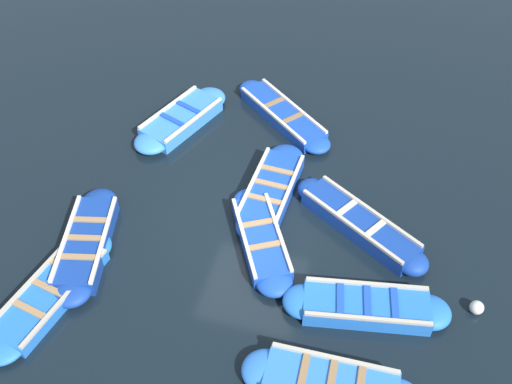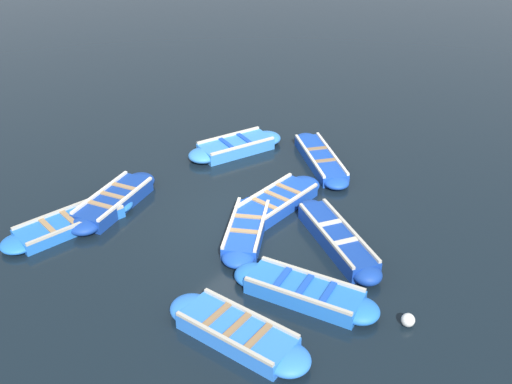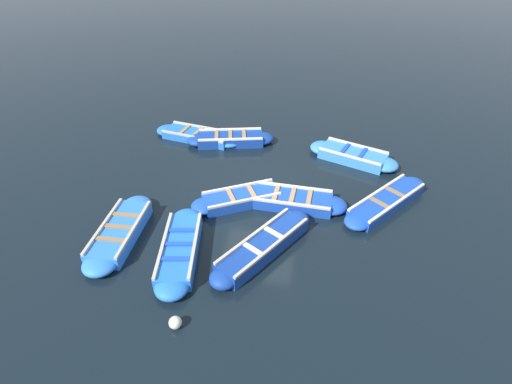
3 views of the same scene
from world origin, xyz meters
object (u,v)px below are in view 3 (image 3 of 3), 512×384
object	(u,v)px
boat_outer_right	(230,139)
boat_broadside	(180,249)
boat_inner_gap	(120,232)
boat_stern_in	(353,156)
boat_tucked	(242,198)
boat_alongside	(292,200)
boat_near_quay	(387,202)
buoy_orange_near	(175,323)
boat_far_corner	(263,246)
boat_drifting	(198,136)

from	to	relation	value
boat_outer_right	boat_broadside	distance (m)	6.24
boat_inner_gap	boat_stern_in	size ratio (longest dim) A/B	0.99
boat_tucked	boat_stern_in	bearing A→B (deg)	42.00
boat_alongside	boat_near_quay	xyz separation A→B (m)	(2.89, 0.40, -0.01)
boat_alongside	boat_stern_in	bearing A→B (deg)	57.05
boat_near_quay	buoy_orange_near	world-z (taller)	boat_near_quay
boat_outer_right	boat_alongside	size ratio (longest dim) A/B	1.02
boat_inner_gap	buoy_orange_near	size ratio (longest dim) A/B	11.59
boat_outer_right	buoy_orange_near	distance (m)	8.44
boat_inner_gap	buoy_orange_near	xyz separation A→B (m)	(2.46, -2.59, -0.04)
boat_alongside	boat_near_quay	distance (m)	2.92
boat_alongside	boat_stern_in	size ratio (longest dim) A/B	1.01
boat_tucked	boat_alongside	world-z (taller)	boat_alongside
boat_alongside	buoy_orange_near	bearing A→B (deg)	-113.94
boat_outer_right	boat_stern_in	xyz separation A→B (m)	(4.67, -0.55, -0.00)
boat_inner_gap	boat_broadside	bearing A→B (deg)	-12.20
boat_outer_right	boat_far_corner	distance (m)	6.17
boat_drifting	boat_alongside	bearing A→B (deg)	-42.36
boat_inner_gap	boat_far_corner	size ratio (longest dim) A/B	0.97
boat_inner_gap	boat_stern_in	xyz separation A→B (m)	(6.58, 5.29, -0.00)
buoy_orange_near	boat_drifting	bearing A→B (deg)	102.64
boat_near_quay	buoy_orange_near	bearing A→B (deg)	-133.85
boat_inner_gap	buoy_orange_near	world-z (taller)	boat_inner_gap
boat_tucked	boat_drifting	size ratio (longest dim) A/B	0.85
boat_stern_in	boat_far_corner	size ratio (longest dim) A/B	0.97
boat_stern_in	boat_drifting	bearing A→B (deg)	173.39
boat_broadside	boat_far_corner	bearing A→B (deg)	11.61
boat_outer_right	boat_stern_in	size ratio (longest dim) A/B	1.02
boat_inner_gap	boat_near_quay	world-z (taller)	boat_inner_gap
boat_alongside	boat_drifting	size ratio (longest dim) A/B	0.92
boat_outer_right	boat_broadside	bearing A→B (deg)	-90.36
boat_alongside	boat_stern_in	distance (m)	3.60
boat_inner_gap	boat_drifting	size ratio (longest dim) A/B	0.91
boat_inner_gap	boat_near_quay	size ratio (longest dim) A/B	1.02
boat_drifting	boat_far_corner	bearing A→B (deg)	-59.53
boat_tucked	boat_near_quay	xyz separation A→B (m)	(4.46, 0.55, -0.01)
boat_outer_right	boat_stern_in	world-z (taller)	boat_outer_right
boat_alongside	boat_stern_in	xyz separation A→B (m)	(1.96, 3.02, 0.02)
boat_alongside	boat_far_corner	size ratio (longest dim) A/B	0.98
boat_near_quay	buoy_orange_near	size ratio (longest dim) A/B	11.36
boat_alongside	boat_far_corner	xyz separation A→B (m)	(-0.58, -2.23, 0.03)
boat_stern_in	boat_near_quay	world-z (taller)	boat_stern_in
boat_alongside	boat_stern_in	world-z (taller)	boat_stern_in
boat_broadside	buoy_orange_near	bearing A→B (deg)	-74.74
boat_tucked	boat_alongside	size ratio (longest dim) A/B	0.93
boat_stern_in	buoy_orange_near	xyz separation A→B (m)	(-4.11, -7.88, -0.04)
boat_alongside	boat_drifting	world-z (taller)	boat_alongside
boat_outer_right	boat_inner_gap	world-z (taller)	boat_outer_right
boat_outer_right	boat_far_corner	xyz separation A→B (m)	(2.13, -5.79, 0.01)
boat_near_quay	boat_stern_in	bearing A→B (deg)	109.55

